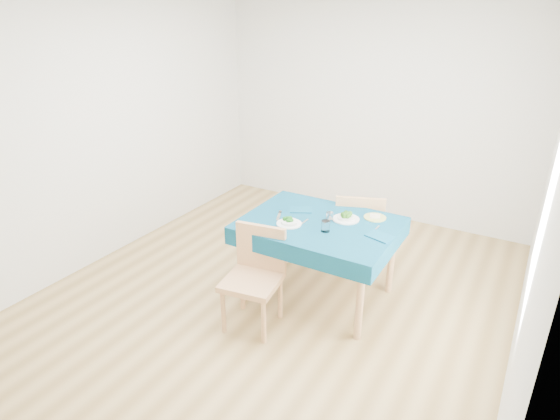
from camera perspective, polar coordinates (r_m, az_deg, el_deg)
The scene contains 16 objects.
room_shell at distance 3.96m, azimuth -0.00°, elevation 6.62°, with size 4.02×4.52×2.73m.
table at distance 4.30m, azimuth 4.70°, elevation -6.08°, with size 1.33×1.01×0.76m, color #073B55.
chair_near at distance 3.83m, azimuth -3.51°, elevation -7.12°, with size 0.44×0.48×1.10m, color tan.
chair_far at distance 4.76m, azimuth 9.66°, elevation -0.50°, with size 0.47×0.51×1.17m, color tan.
bowl_near at distance 4.06m, azimuth 1.12°, elevation -1.33°, with size 0.22×0.22×0.07m, color white, non-canonical shape.
bowl_far at distance 4.19m, azimuth 8.06°, elevation -0.72°, with size 0.24×0.24×0.07m, color white, non-canonical shape.
fork_near at distance 4.23m, azimuth -0.14°, elevation -0.73°, with size 0.03×0.20×0.00m, color silver.
knife_near at distance 4.09m, azimuth 2.73°, elevation -1.66°, with size 0.02×0.22×0.00m, color silver.
fork_far at distance 4.21m, azimuth 5.92°, elevation -0.99°, with size 0.03×0.19×0.00m, color silver.
knife_far at distance 4.05m, azimuth 11.47°, elevation -2.42°, with size 0.02×0.20×0.00m, color silver.
napkin_near at distance 4.36m, azimuth 2.56°, elevation 0.02°, with size 0.20×0.14×0.01m, color navy.
napkin_far at distance 3.94m, azimuth 12.11°, elevation -3.18°, with size 0.22×0.15×0.01m, color navy.
tumbler_center at distance 4.14m, azimuth 6.07°, elevation -0.83°, with size 0.07×0.07×0.08m, color white.
tumbler_side at distance 3.95m, azimuth 5.56°, elevation -1.96°, with size 0.07×0.07×0.10m, color white.
side_plate at distance 4.28m, azimuth 11.50°, elevation -0.89°, with size 0.20×0.20×0.01m, color #B1BD5C.
bread_slice at distance 4.28m, azimuth 11.51°, elevation -0.75°, with size 0.09×0.09×0.01m, color beige.
Camera 1 is at (1.91, -3.27, 2.50)m, focal length 30.00 mm.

